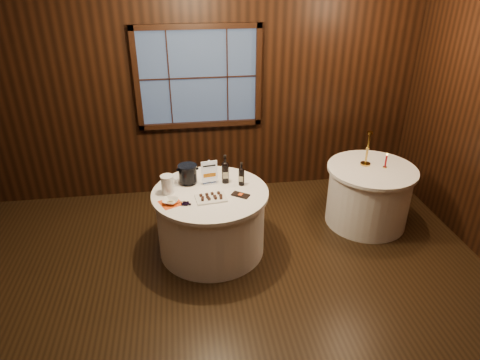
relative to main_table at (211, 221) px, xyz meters
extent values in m
plane|color=black|center=(0.00, -1.00, -0.39)|extent=(6.00, 6.00, 0.00)
cube|color=black|center=(0.00, 1.50, 1.11)|extent=(6.00, 0.02, 3.00)
cube|color=navy|center=(0.00, 1.47, 1.26)|extent=(1.50, 0.01, 1.20)
cylinder|color=white|center=(0.00, 0.00, -0.02)|extent=(1.20, 1.20, 0.73)
cylinder|color=white|center=(0.00, 0.00, 0.36)|extent=(1.28, 1.28, 0.04)
cylinder|color=white|center=(2.00, 0.30, -0.02)|extent=(1.00, 1.00, 0.73)
cylinder|color=white|center=(2.00, 0.30, 0.36)|extent=(1.08, 1.08, 0.04)
cube|color=silver|center=(0.01, 0.19, 0.39)|extent=(0.16, 0.11, 0.02)
cube|color=silver|center=(0.01, 0.19, 0.54)|extent=(0.02, 0.02, 0.28)
cube|color=white|center=(0.01, 0.18, 0.54)|extent=(0.18, 0.03, 0.26)
cylinder|color=black|center=(0.19, 0.19, 0.49)|extent=(0.08, 0.08, 0.22)
sphere|color=black|center=(0.19, 0.19, 0.60)|extent=(0.08, 0.08, 0.08)
cylinder|color=black|center=(0.19, 0.19, 0.66)|extent=(0.03, 0.03, 0.10)
cylinder|color=black|center=(0.19, 0.19, 0.71)|extent=(0.03, 0.03, 0.02)
cube|color=beige|center=(0.19, 0.15, 0.49)|extent=(0.06, 0.01, 0.08)
cylinder|color=black|center=(0.36, 0.10, 0.47)|extent=(0.07, 0.07, 0.18)
sphere|color=black|center=(0.36, 0.10, 0.56)|extent=(0.07, 0.07, 0.07)
cylinder|color=black|center=(0.36, 0.10, 0.61)|extent=(0.02, 0.02, 0.08)
cylinder|color=black|center=(0.36, 0.10, 0.65)|extent=(0.03, 0.03, 0.02)
cube|color=beige|center=(0.36, 0.07, 0.47)|extent=(0.05, 0.02, 0.06)
cylinder|color=black|center=(-0.23, 0.23, 0.40)|extent=(0.16, 0.16, 0.03)
cylinder|color=black|center=(-0.23, 0.23, 0.50)|extent=(0.20, 0.20, 0.17)
cylinder|color=black|center=(-0.23, 0.23, 0.59)|extent=(0.22, 0.22, 0.02)
cube|color=white|center=(0.00, -0.17, 0.39)|extent=(0.34, 0.25, 0.02)
cube|color=black|center=(0.32, -0.14, 0.39)|extent=(0.21, 0.19, 0.02)
cylinder|color=#3C2C15|center=(-0.33, -0.23, 0.40)|extent=(0.06, 0.03, 0.03)
cylinder|color=white|center=(-0.45, 0.04, 0.48)|extent=(0.13, 0.13, 0.19)
cylinder|color=white|center=(-0.45, 0.04, 0.58)|extent=(0.14, 0.14, 0.01)
torus|color=white|center=(-0.38, 0.04, 0.49)|extent=(0.10, 0.04, 0.10)
cube|color=#ED4C13|center=(-0.43, -0.19, 0.38)|extent=(0.28, 0.28, 0.00)
imported|color=white|center=(-0.43, -0.19, 0.41)|extent=(0.20, 0.20, 0.04)
cylinder|color=#B89139|center=(1.95, 0.40, 0.39)|extent=(0.12, 0.12, 0.02)
cylinder|color=#B89139|center=(1.95, 0.40, 0.59)|extent=(0.03, 0.03, 0.38)
cylinder|color=#B89139|center=(1.95, 0.40, 0.80)|extent=(0.06, 0.06, 0.03)
cylinder|color=#B89139|center=(2.15, 0.29, 0.39)|extent=(0.05, 0.05, 0.01)
cylinder|color=maroon|center=(2.15, 0.29, 0.47)|extent=(0.02, 0.02, 0.15)
sphere|color=#FFB23F|center=(2.15, 0.29, 0.56)|extent=(0.02, 0.02, 0.02)
camera|label=1|loc=(-0.26, -4.07, 2.66)|focal=32.00mm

